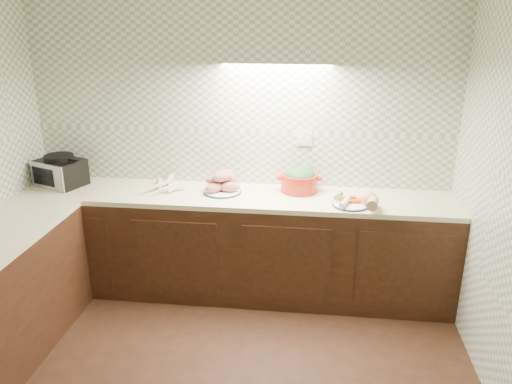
# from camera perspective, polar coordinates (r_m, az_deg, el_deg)

# --- Properties ---
(room) EXTENTS (3.60, 3.60, 2.60)m
(room) POSITION_cam_1_polar(r_m,az_deg,el_deg) (2.50, -8.18, 3.67)
(room) COLOR black
(room) RESTS_ON ground
(counter) EXTENTS (3.60, 3.60, 0.90)m
(counter) POSITION_cam_1_polar(r_m,az_deg,el_deg) (3.77, -14.84, -10.55)
(counter) COLOR black
(counter) RESTS_ON ground
(toaster_oven) EXTENTS (0.46, 0.41, 0.27)m
(toaster_oven) POSITION_cam_1_polar(r_m,az_deg,el_deg) (4.62, -21.47, 2.22)
(toaster_oven) COLOR black
(toaster_oven) RESTS_ON counter
(parsnip_pile) EXTENTS (0.35, 0.41, 0.08)m
(parsnip_pile) POSITION_cam_1_polar(r_m,az_deg,el_deg) (4.31, -9.83, 0.82)
(parsnip_pile) COLOR beige
(parsnip_pile) RESTS_ON counter
(sweet_potato_plate) EXTENTS (0.32, 0.32, 0.19)m
(sweet_potato_plate) POSITION_cam_1_polar(r_m,az_deg,el_deg) (4.16, -3.89, 0.97)
(sweet_potato_plate) COLOR #131F41
(sweet_potato_plate) RESTS_ON counter
(onion_bowl) EXTENTS (0.14, 0.14, 0.11)m
(onion_bowl) POSITION_cam_1_polar(r_m,az_deg,el_deg) (4.28, -4.22, 1.02)
(onion_bowl) COLOR black
(onion_bowl) RESTS_ON counter
(dutch_oven) EXTENTS (0.38, 0.33, 0.21)m
(dutch_oven) POSITION_cam_1_polar(r_m,az_deg,el_deg) (4.18, 4.98, 1.41)
(dutch_oven) COLOR #AB2315
(dutch_oven) RESTS_ON counter
(veg_plate) EXTENTS (0.38, 0.33, 0.13)m
(veg_plate) POSITION_cam_1_polar(r_m,az_deg,el_deg) (3.94, 11.68, -0.95)
(veg_plate) COLOR #131F41
(veg_plate) RESTS_ON counter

